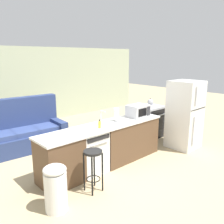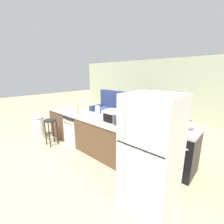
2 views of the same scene
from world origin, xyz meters
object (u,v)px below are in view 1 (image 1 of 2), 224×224
at_px(dishwasher, 90,152).
at_px(paper_towel_roll, 116,115).
at_px(soap_bottle, 100,125).
at_px(couch, 22,133).
at_px(refrigerator, 185,115).
at_px(stove_range, 150,121).
at_px(bar_stool, 93,162).
at_px(microwave, 138,111).
at_px(trash_bin, 56,188).
at_px(kettle, 150,102).

height_order(dishwasher, paper_towel_roll, paper_towel_roll).
bearing_deg(soap_bottle, couch, 106.38).
distance_m(refrigerator, couch, 4.12).
height_order(stove_range, soap_bottle, soap_bottle).
xyz_separation_m(dishwasher, bar_stool, (-0.39, -0.61, 0.11)).
distance_m(dishwasher, stove_range, 2.66).
xyz_separation_m(microwave, couch, (-1.91, 2.15, -0.65)).
distance_m(refrigerator, microwave, 1.30).
xyz_separation_m(dishwasher, trash_bin, (-1.14, -0.65, -0.04)).
bearing_deg(trash_bin, paper_towel_roll, 20.28).
bearing_deg(soap_bottle, paper_towel_roll, 14.67).
relative_size(stove_range, microwave, 1.80).
bearing_deg(paper_towel_roll, couch, 121.47).
relative_size(kettle, bar_stool, 0.28).
xyz_separation_m(refrigerator, microwave, (-1.16, 0.55, 0.19)).
distance_m(microwave, couch, 2.95).
relative_size(refrigerator, kettle, 8.29).
bearing_deg(microwave, refrigerator, -25.24).
bearing_deg(trash_bin, kettle, 18.84).
xyz_separation_m(bar_stool, couch, (-0.08, 2.76, -0.14)).
relative_size(dishwasher, bar_stool, 1.14).
height_order(stove_range, bar_stool, stove_range).
distance_m(stove_range, microwave, 1.41).
bearing_deg(refrigerator, microwave, 154.76).
bearing_deg(soap_bottle, dishwasher, 152.65).
bearing_deg(refrigerator, stove_range, 89.99).
height_order(soap_bottle, bar_stool, soap_bottle).
height_order(kettle, bar_stool, kettle).
bearing_deg(kettle, trash_bin, -161.16).
distance_m(microwave, trash_bin, 2.74).
bearing_deg(refrigerator, soap_bottle, 169.38).
bearing_deg(bar_stool, couch, 91.72).
distance_m(refrigerator, soap_bottle, 2.46).
relative_size(paper_towel_roll, trash_bin, 0.38).
distance_m(microwave, soap_bottle, 1.25).
relative_size(bar_stool, couch, 0.36).
bearing_deg(microwave, paper_towel_roll, 174.11).
bearing_deg(paper_towel_roll, dishwasher, -175.46).
height_order(stove_range, trash_bin, stove_range).
bearing_deg(stove_range, refrigerator, -90.01).
height_order(soap_bottle, couch, couch).
relative_size(stove_range, bar_stool, 1.22).
height_order(kettle, couch, couch).
bearing_deg(bar_stool, paper_towel_roll, 29.38).
bearing_deg(microwave, couch, 131.58).
bearing_deg(refrigerator, trash_bin, -178.40).
height_order(refrigerator, kettle, refrigerator).
xyz_separation_m(refrigerator, bar_stool, (-2.99, -0.06, -0.32)).
xyz_separation_m(paper_towel_roll, trash_bin, (-1.94, -0.72, -0.66)).
bearing_deg(soap_bottle, microwave, 4.41).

